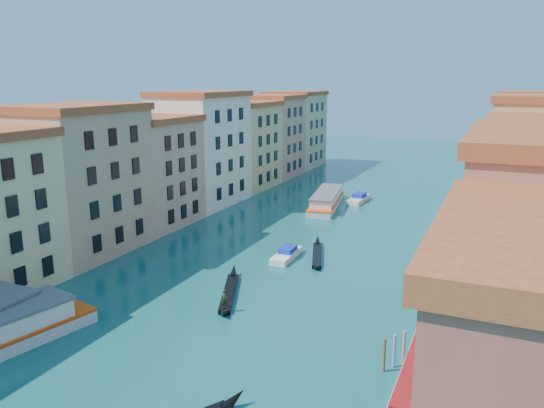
% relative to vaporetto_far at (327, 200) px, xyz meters
% --- Properties ---
extents(left_bank_palazzos, '(12.80, 128.40, 21.00)m').
position_rel_vaporetto_far_xyz_m(left_bank_palazzos, '(-22.45, -13.28, 8.44)').
color(left_bank_palazzos, beige).
rests_on(left_bank_palazzos, ground).
extents(right_bank_palazzos, '(12.80, 128.40, 21.00)m').
position_rel_vaporetto_far_xyz_m(right_bank_palazzos, '(33.55, -12.96, 8.48)').
color(right_bank_palazzos, '#9C4838').
rests_on(right_bank_palazzos, ground).
extents(quay, '(4.00, 140.00, 1.00)m').
position_rel_vaporetto_far_xyz_m(quay, '(25.55, -12.96, -0.77)').
color(quay, '#A8A187').
rests_on(quay, ground).
extents(restaurant_awnings, '(3.20, 44.55, 3.12)m').
position_rel_vaporetto_far_xyz_m(restaurant_awnings, '(25.74, -54.95, 1.72)').
color(restaurant_awnings, maroon).
rests_on(restaurant_awnings, ground).
extents(mooring_poles_right, '(1.44, 54.24, 3.20)m').
position_rel_vaporetto_far_xyz_m(mooring_poles_right, '(22.65, -49.16, 0.03)').
color(mooring_poles_right, brown).
rests_on(mooring_poles_right, ground).
extents(vaporetto_far, '(7.28, 19.36, 2.81)m').
position_rel_vaporetto_far_xyz_m(vaporetto_far, '(0.00, 0.00, 0.00)').
color(vaporetto_far, silver).
rests_on(vaporetto_far, ground).
extents(gondola_fore, '(6.08, 12.79, 2.68)m').
position_rel_vaporetto_far_xyz_m(gondola_fore, '(3.14, -44.22, -0.82)').
color(gondola_fore, black).
rests_on(gondola_fore, ground).
extents(gondola_far, '(4.84, 12.26, 1.79)m').
position_rel_vaporetto_far_xyz_m(gondola_far, '(7.74, -27.89, -0.90)').
color(gondola_far, black).
rests_on(gondola_far, ground).
extents(motorboat_mid, '(2.35, 6.95, 1.43)m').
position_rel_vaporetto_far_xyz_m(motorboat_mid, '(4.25, -30.16, -0.71)').
color(motorboat_mid, white).
rests_on(motorboat_mid, ground).
extents(motorboat_far, '(2.81, 7.93, 1.62)m').
position_rel_vaporetto_far_xyz_m(motorboat_far, '(4.51, 6.10, -0.64)').
color(motorboat_far, silver).
rests_on(motorboat_far, ground).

